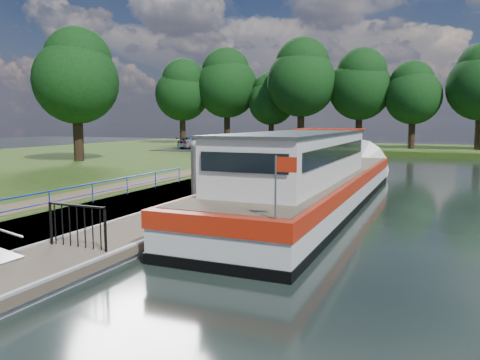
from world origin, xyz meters
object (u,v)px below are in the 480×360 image
at_px(car_a, 251,144).
at_px(car_b, 221,143).
at_px(barge, 317,180).
at_px(car_d, 269,142).
at_px(pontoon, 241,196).
at_px(car_c, 195,143).

bearing_deg(car_a, car_b, 174.78).
height_order(barge, car_d, barge).
height_order(pontoon, car_c, car_c).
relative_size(car_a, car_c, 0.92).
xyz_separation_m(barge, car_c, (-18.61, 22.90, 0.36)).
distance_m(barge, car_a, 24.90).
relative_size(pontoon, car_c, 7.16).
xyz_separation_m(pontoon, car_a, (-8.29, 22.06, 1.31)).
bearing_deg(car_d, car_b, -141.56).
xyz_separation_m(barge, car_a, (-11.89, 21.87, 0.41)).
bearing_deg(barge, pontoon, -176.99).
height_order(barge, car_a, barge).
xyz_separation_m(car_b, car_c, (-2.62, -0.65, -0.01)).
bearing_deg(pontoon, car_b, 117.56).
bearing_deg(car_d, pontoon, -88.15).
bearing_deg(car_a, car_d, 111.60).
distance_m(barge, car_b, 28.46).
bearing_deg(car_a, car_c, -171.58).
xyz_separation_m(car_a, car_c, (-6.72, 1.03, -0.05)).
xyz_separation_m(pontoon, car_d, (-8.81, 28.61, 1.18)).
bearing_deg(barge, car_d, 113.58).
xyz_separation_m(barge, car_b, (-15.98, 23.55, 0.37)).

